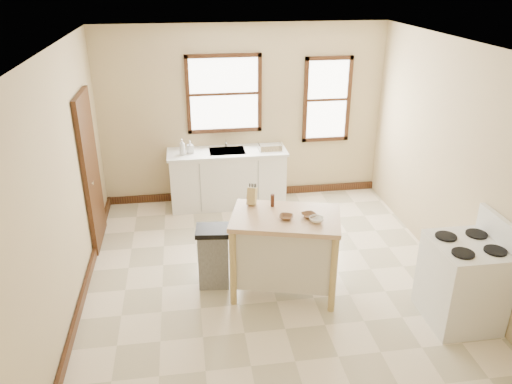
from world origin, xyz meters
TOP-DOWN VIEW (x-y plane):
  - floor at (0.00, 0.00)m, footprint 5.00×5.00m
  - ceiling at (0.00, 0.00)m, footprint 5.00×5.00m
  - wall_back at (0.00, 2.50)m, footprint 4.50×0.04m
  - wall_left at (-2.25, 0.00)m, footprint 0.04×5.00m
  - wall_right at (2.25, 0.00)m, footprint 0.04×5.00m
  - window_main at (-0.30, 2.48)m, footprint 1.17×0.06m
  - window_side at (1.35, 2.48)m, footprint 0.77×0.06m
  - door_left at (-2.21, 1.30)m, footprint 0.06×0.90m
  - baseboard_back at (0.00, 2.47)m, footprint 4.50×0.04m
  - baseboard_left at (-2.22, 0.00)m, footprint 0.04×5.00m
  - sink_counter at (-0.30, 2.20)m, footprint 1.86×0.62m
  - faucet at (-0.30, 2.38)m, footprint 0.03×0.03m
  - soap_bottle_a at (-0.99, 2.12)m, footprint 0.11×0.11m
  - soap_bottle_b at (-0.87, 2.18)m, footprint 0.11×0.11m
  - dish_rack at (0.37, 2.13)m, footprint 0.38×0.30m
  - kitchen_island at (0.13, -0.27)m, footprint 1.37×1.06m
  - knife_block at (-0.21, 0.08)m, footprint 0.13×0.13m
  - pepper_grinder at (0.02, -0.00)m, footprint 0.05×0.05m
  - bowl_a at (0.12, -0.33)m, footprint 0.20×0.20m
  - bowl_b at (0.38, -0.33)m, footprint 0.19×0.19m
  - bowl_c at (0.43, -0.45)m, footprint 0.17×0.17m
  - trash_bin at (-0.69, -0.02)m, footprint 0.42×0.37m
  - gas_stove at (1.89, -1.07)m, footprint 0.75×0.76m

SIDE VIEW (x-z plane):
  - floor at x=0.00m, z-range 0.00..0.00m
  - baseboard_back at x=0.00m, z-range 0.00..0.12m
  - baseboard_left at x=-2.22m, z-range 0.00..0.12m
  - trash_bin at x=-0.69m, z-range 0.00..0.76m
  - sink_counter at x=-0.30m, z-range 0.00..0.92m
  - kitchen_island at x=0.13m, z-range 0.00..0.99m
  - gas_stove at x=1.89m, z-range 0.00..1.21m
  - dish_rack at x=0.37m, z-range 0.92..1.01m
  - bowl_a at x=0.12m, z-range 0.99..1.03m
  - bowl_b at x=0.38m, z-range 0.99..1.03m
  - bowl_c at x=0.43m, z-range 0.99..1.04m
  - soap_bottle_b at x=-0.87m, z-range 0.92..1.12m
  - faucet at x=-0.30m, z-range 0.92..1.14m
  - soap_bottle_a at x=-0.99m, z-range 0.92..1.17m
  - door_left at x=-2.21m, z-range 0.00..2.10m
  - pepper_grinder at x=0.02m, z-range 0.99..1.14m
  - knife_block at x=-0.21m, z-range 0.99..1.19m
  - wall_back at x=0.00m, z-range 0.00..2.80m
  - wall_left at x=-2.25m, z-range 0.00..2.80m
  - wall_right at x=2.25m, z-range 0.00..2.80m
  - window_side at x=1.35m, z-range 0.92..2.29m
  - window_main at x=-0.30m, z-range 1.14..2.36m
  - ceiling at x=0.00m, z-range 2.80..2.80m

